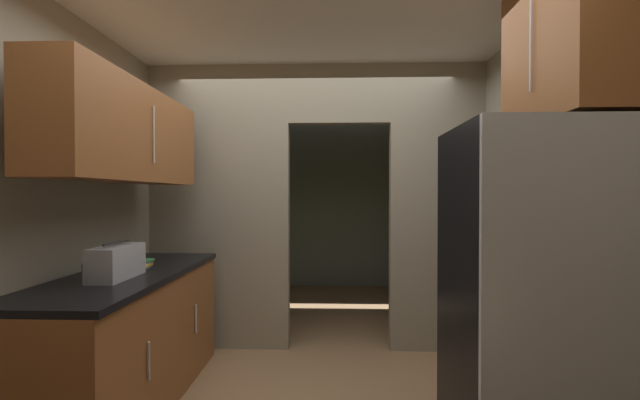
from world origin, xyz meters
The scene contains 9 objects.
kitchen_overhead_slab centered at (0.00, 0.39, 2.66)m, with size 3.49×6.58×0.06m, color silver.
kitchen_partition centered at (-0.07, 1.29, 1.40)m, with size 3.09×0.12×2.63m.
adjoining_room_shell centered at (0.00, 3.10, 1.32)m, with size 3.09×2.71×2.63m.
refrigerator centered at (1.14, -0.48, 0.88)m, with size 0.73×0.73×1.77m.
lower_cabinet_run centered at (-1.21, 0.19, 0.46)m, with size 0.67×1.82×0.91m.
upper_cabinet_counterside centered at (-1.21, 0.19, 1.84)m, with size 0.36×1.64×0.64m.
upper_cabinet_fridgeside centered at (1.36, -0.38, 2.20)m, with size 0.36×0.80×0.81m.
boombox centered at (-1.19, -0.01, 1.01)m, with size 0.19×0.41×0.23m.
book_stack centered at (-1.18, 0.30, 0.94)m, with size 0.16×0.17×0.07m.
Camera 1 is at (0.18, -2.51, 1.43)m, focal length 22.95 mm.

